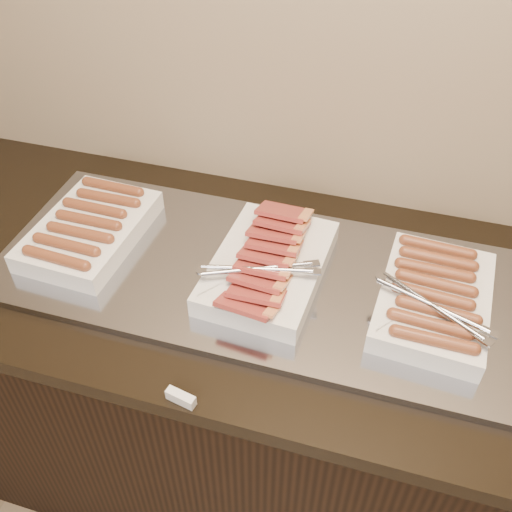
{
  "coord_description": "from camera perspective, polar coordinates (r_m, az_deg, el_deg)",
  "views": [
    {
      "loc": [
        0.27,
        1.22,
        1.84
      ],
      "look_at": [
        -0.0,
        2.13,
        0.97
      ],
      "focal_mm": 40.0,
      "sensor_mm": 36.0,
      "label": 1
    }
  ],
  "objects": [
    {
      "name": "dish_left",
      "position": [
        1.44,
        -16.28,
        2.64
      ],
      "size": [
        0.24,
        0.35,
        0.07
      ],
      "rotation": [
        0.0,
        0.0,
        -0.05
      ],
      "color": "white",
      "rests_on": "warming_tray"
    },
    {
      "name": "dish_right",
      "position": [
        1.27,
        17.35,
        -4.11
      ],
      "size": [
        0.27,
        0.35,
        0.08
      ],
      "rotation": [
        0.0,
        0.0,
        -0.07
      ],
      "color": "white",
      "rests_on": "warming_tray"
    },
    {
      "name": "dish_center",
      "position": [
        1.29,
        1.2,
        -0.88
      ],
      "size": [
        0.27,
        0.38,
        0.09
      ],
      "rotation": [
        0.0,
        0.0,
        -0.06
      ],
      "color": "white",
      "rests_on": "warming_tray"
    },
    {
      "name": "warming_tray",
      "position": [
        1.33,
        -0.26,
        -1.86
      ],
      "size": [
        1.2,
        0.5,
        0.02
      ],
      "primitive_type": "cube",
      "color": "#9597A2",
      "rests_on": "counter"
    },
    {
      "name": "label_holder",
      "position": [
        1.12,
        -7.52,
        -13.88
      ],
      "size": [
        0.06,
        0.03,
        0.02
      ],
      "primitive_type": "cube",
      "rotation": [
        0.0,
        0.0,
        -0.2
      ],
      "color": "white",
      "rests_on": "counter"
    },
    {
      "name": "counter",
      "position": [
        1.68,
        0.09,
        -13.15
      ],
      "size": [
        2.06,
        0.76,
        0.9
      ],
      "color": "black",
      "rests_on": "ground"
    }
  ]
}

